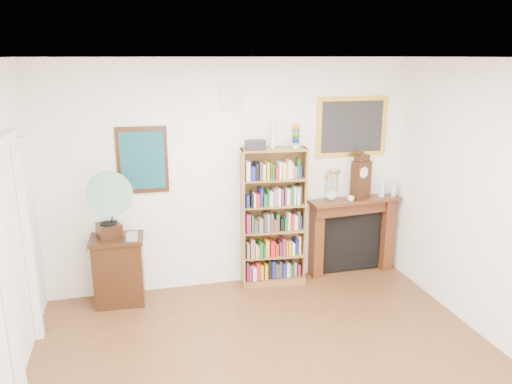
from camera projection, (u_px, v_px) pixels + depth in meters
room at (297, 251)px, 3.74m from camera, size 4.51×5.01×2.81m
door_casing at (15, 239)px, 4.38m from camera, size 0.08×1.02×2.17m
teal_poster at (142, 160)px, 5.75m from camera, size 0.58×0.04×0.78m
small_picture at (231, 97)px, 5.81m from camera, size 0.26×0.04×0.30m
gilt_painting at (352, 127)px, 6.28m from camera, size 0.95×0.04×0.75m
bookshelf at (273, 210)px, 6.16m from camera, size 0.83×0.36×2.01m
side_cabinet at (119, 270)px, 5.79m from camera, size 0.62×0.46×0.81m
fireplace at (352, 229)px, 6.58m from camera, size 1.24×0.39×1.03m
gramophone at (106, 201)px, 5.46m from camera, size 0.66×0.74×0.82m
cd_stack at (132, 236)px, 5.61m from camera, size 0.13×0.13×0.08m
mantel_clock at (361, 178)px, 6.37m from camera, size 0.28×0.22×0.57m
flower_vase at (331, 194)px, 6.35m from camera, size 0.15×0.15×0.16m
teacup at (351, 199)px, 6.30m from camera, size 0.10×0.10×0.07m
bottle_left at (382, 188)px, 6.49m from camera, size 0.07×0.07×0.24m
bottle_right at (394, 189)px, 6.51m from camera, size 0.06×0.06×0.20m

